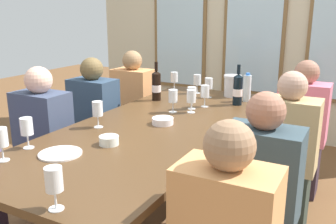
{
  "coord_description": "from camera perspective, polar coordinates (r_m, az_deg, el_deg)",
  "views": [
    {
      "loc": [
        1.18,
        -2.08,
        1.48
      ],
      "look_at": [
        0.0,
        0.14,
        0.79
      ],
      "focal_mm": 39.67,
      "sensor_mm": 36.0,
      "label": 1
    }
  ],
  "objects": [
    {
      "name": "tasting_bowl_0",
      "position": [
        2.14,
        -9.06,
        -4.33
      ],
      "size": [
        0.11,
        0.11,
        0.05
      ],
      "primitive_type": "cylinder",
      "color": "white",
      "rests_on": "dining_table"
    },
    {
      "name": "seated_person_1",
      "position": [
        2.01,
        13.84,
        -13.47
      ],
      "size": [
        0.38,
        0.24,
        1.11
      ],
      "color": "#242533",
      "rests_on": "ground"
    },
    {
      "name": "tasting_bowl_1",
      "position": [
        2.49,
        -0.82,
        -1.38
      ],
      "size": [
        0.15,
        0.15,
        0.04
      ],
      "primitive_type": "cylinder",
      "color": "white",
      "rests_on": "dining_table"
    },
    {
      "name": "seated_person_0",
      "position": [
        2.83,
        -18.42,
        -5.11
      ],
      "size": [
        0.38,
        0.24,
        1.11
      ],
      "color": "#382835",
      "rests_on": "ground"
    },
    {
      "name": "seated_person_3",
      "position": [
        3.19,
        19.75,
        -2.92
      ],
      "size": [
        0.38,
        0.24,
        1.11
      ],
      "color": "#322530",
      "rests_on": "ground"
    },
    {
      "name": "wine_bottle_1",
      "position": [
        3.03,
        10.67,
        3.43
      ],
      "size": [
        0.08,
        0.08,
        0.33
      ],
      "color": "black",
      "rests_on": "dining_table"
    },
    {
      "name": "wine_glass_11",
      "position": [
        2.75,
        0.77,
        2.31
      ],
      "size": [
        0.07,
        0.07,
        0.17
      ],
      "color": "white",
      "rests_on": "dining_table"
    },
    {
      "name": "wine_glass_6",
      "position": [
        3.41,
        4.51,
        4.82
      ],
      "size": [
        0.07,
        0.07,
        0.17
      ],
      "color": "white",
      "rests_on": "dining_table"
    },
    {
      "name": "wine_glass_3",
      "position": [
        2.04,
        -24.3,
        -3.67
      ],
      "size": [
        0.07,
        0.07,
        0.17
      ],
      "color": "white",
      "rests_on": "dining_table"
    },
    {
      "name": "wine_glass_2",
      "position": [
        1.48,
        -17.12,
        -10.16
      ],
      "size": [
        0.07,
        0.07,
        0.17
      ],
      "color": "white",
      "rests_on": "dining_table"
    },
    {
      "name": "wine_glass_1",
      "position": [
        3.46,
        9.22,
        4.87
      ],
      "size": [
        0.07,
        0.07,
        0.17
      ],
      "color": "white",
      "rests_on": "dining_table"
    },
    {
      "name": "wine_glass_7",
      "position": [
        2.44,
        -10.78,
        0.32
      ],
      "size": [
        0.07,
        0.07,
        0.17
      ],
      "color": "white",
      "rests_on": "dining_table"
    },
    {
      "name": "seated_person_2",
      "position": [
        3.69,
        -5.32,
        0.33
      ],
      "size": [
        0.38,
        0.24,
        1.11
      ],
      "color": "#273436",
      "rests_on": "ground"
    },
    {
      "name": "wine_glass_9",
      "position": [
        3.25,
        6.19,
        4.33
      ],
      "size": [
        0.07,
        0.07,
        0.17
      ],
      "color": "white",
      "rests_on": "dining_table"
    },
    {
      "name": "wine_bottle_0",
      "position": [
        3.13,
        -1.8,
        4.08
      ],
      "size": [
        0.08,
        0.08,
        0.33
      ],
      "color": "black",
      "rests_on": "dining_table"
    },
    {
      "name": "wine_glass_4",
      "position": [
        2.17,
        -20.9,
        -2.29
      ],
      "size": [
        0.07,
        0.07,
        0.17
      ],
      "color": "white",
      "rests_on": "dining_table"
    },
    {
      "name": "seated_person_5",
      "position": [
        2.63,
        17.7,
        -6.67
      ],
      "size": [
        0.38,
        0.24,
        1.11
      ],
      "color": "#2D3730",
      "rests_on": "ground"
    },
    {
      "name": "wine_glass_10",
      "position": [
        2.85,
        3.68,
        2.83
      ],
      "size": [
        0.07,
        0.07,
        0.17
      ],
      "color": "white",
      "rests_on": "dining_table"
    },
    {
      "name": "dining_table",
      "position": [
        2.52,
        -1.48,
        -3.27
      ],
      "size": [
        1.01,
        2.43,
        0.74
      ],
      "color": "#4F351E",
      "rests_on": "ground"
    },
    {
      "name": "wine_glass_5",
      "position": [
        2.93,
        5.7,
        3.02
      ],
      "size": [
        0.07,
        0.07,
        0.17
      ],
      "color": "white",
      "rests_on": "dining_table"
    },
    {
      "name": "ground_plane",
      "position": [
        2.81,
        -1.39,
        -16.44
      ],
      "size": [
        12.0,
        12.0,
        0.0
      ],
      "primitive_type": "plane",
      "color": "brown"
    },
    {
      "name": "wine_glass_0",
      "position": [
        2.75,
        3.59,
        2.27
      ],
      "size": [
        0.07,
        0.07,
        0.17
      ],
      "color": "white",
      "rests_on": "dining_table"
    },
    {
      "name": "back_wall_with_windows",
      "position": [
        4.51,
        13.31,
        14.59
      ],
      "size": [
        4.21,
        0.1,
        2.9
      ],
      "color": "beige",
      "rests_on": "ground"
    },
    {
      "name": "wine_glass_8",
      "position": [
        3.54,
        0.97,
        5.25
      ],
      "size": [
        0.07,
        0.07,
        0.17
      ],
      "color": "white",
      "rests_on": "dining_table"
    },
    {
      "name": "white_plate_0",
      "position": [
        2.06,
        -16.21,
        -6.16
      ],
      "size": [
        0.23,
        0.23,
        0.01
      ],
      "primitive_type": "cylinder",
      "color": "white",
      "rests_on": "dining_table"
    },
    {
      "name": "seated_person_4",
      "position": [
        3.22,
        -11.18,
        -2.13
      ],
      "size": [
        0.38,
        0.24,
        1.11
      ],
      "color": "#27352D",
      "rests_on": "ground"
    },
    {
      "name": "water_bottle",
      "position": [
        3.17,
        12.07,
        3.63
      ],
      "size": [
        0.06,
        0.06,
        0.24
      ],
      "color": "white",
      "rests_on": "dining_table"
    },
    {
      "name": "metal_pitcher",
      "position": [
        3.33,
        9.86,
        4.01
      ],
      "size": [
        0.16,
        0.16,
        0.19
      ],
      "color": "silver",
      "rests_on": "dining_table"
    }
  ]
}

